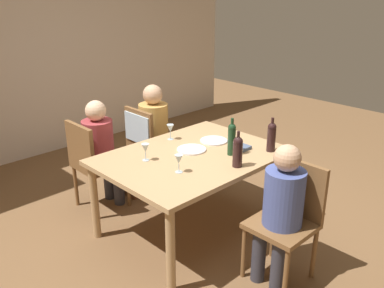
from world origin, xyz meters
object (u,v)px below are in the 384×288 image
wine_bottle_short_olive (238,151)px  dinner_plate_guest_left (214,141)px  wine_glass_centre (145,149)px  chair_far_right (145,138)px  wine_bottle_dark_red (232,138)px  chair_far_left (92,160)px  person_man_bearded (281,205)px  dinner_plate_host (191,149)px  wine_bottle_tall_green (271,136)px  dining_table (192,163)px  wine_glass_near_right (170,129)px  wine_glass_near_left (179,160)px  person_man_guest (101,146)px  person_woman_host (156,128)px  handbag (131,185)px  chair_near (289,213)px

wine_bottle_short_olive → dinner_plate_guest_left: wine_bottle_short_olive is taller
wine_glass_centre → chair_far_right: bearing=52.6°
wine_glass_centre → wine_bottle_dark_red: bearing=-34.2°
chair_far_left → chair_far_right: bearing=90.0°
person_man_bearded → wine_glass_centre: 1.21m
wine_glass_centre → dinner_plate_host: size_ratio=0.57×
chair_far_right → wine_glass_centre: 1.01m
chair_far_right → wine_bottle_tall_green: size_ratio=2.97×
dining_table → dinner_plate_guest_left: dinner_plate_guest_left is taller
chair_far_left → person_man_bearded: 1.96m
dining_table → wine_bottle_dark_red: size_ratio=4.67×
wine_bottle_dark_red → wine_glass_near_right: wine_bottle_dark_red is taller
wine_glass_near_left → wine_glass_near_right: 0.75m
dinner_plate_host → wine_glass_centre: bearing=166.4°
wine_bottle_tall_green → wine_glass_near_left: wine_bottle_tall_green is taller
wine_glass_near_right → dinner_plate_host: wine_glass_near_right is taller
wine_bottle_tall_green → dining_table: bearing=143.0°
person_man_guest → wine_bottle_tall_green: person_man_guest is taller
wine_bottle_dark_red → wine_glass_near_right: (-0.13, 0.65, -0.05)m
wine_bottle_short_olive → wine_glass_near_left: (-0.42, 0.25, -0.03)m
person_man_guest → wine_bottle_tall_green: size_ratio=3.60×
person_man_bearded → dinner_plate_guest_left: size_ratio=4.30×
wine_bottle_dark_red → person_man_bearded: bearing=-110.9°
dining_table → wine_glass_centre: wine_glass_centre is taller
dinner_plate_host → dining_table: bearing=-131.7°
dining_table → wine_bottle_dark_red: 0.41m
person_woman_host → wine_bottle_tall_green: (0.19, -1.38, 0.22)m
handbag → dining_table: bearing=-90.1°
wine_bottle_short_olive → handbag: wine_bottle_short_olive is taller
dining_table → wine_glass_near_right: 0.47m
dining_table → person_man_guest: size_ratio=1.39×
wine_bottle_tall_green → wine_glass_centre: 1.11m
wine_glass_centre → dinner_plate_guest_left: (0.74, -0.09, -0.10)m
person_woman_host → handbag: 0.67m
person_woman_host → wine_glass_near_left: 1.35m
chair_near → person_man_bearded: (-0.11, 0.00, 0.11)m
person_man_bearded → dinner_plate_guest_left: person_man_bearded is taller
dining_table → person_man_bearded: (-0.03, -0.95, -0.02)m
chair_far_left → dinner_plate_guest_left: (0.81, -0.86, 0.22)m
person_man_guest → handbag: person_man_guest is taller
dinner_plate_guest_left → person_man_bearded: bearing=-111.0°
chair_far_right → person_man_guest: 0.55m
wine_glass_near_left → wine_glass_centre: 0.37m
wine_bottle_dark_red → handbag: size_ratio=1.18×
person_man_bearded → dinner_plate_host: (0.10, 1.03, 0.11)m
dinner_plate_host → dinner_plate_guest_left: same height
person_man_guest → wine_glass_near_left: size_ratio=7.48×
dining_table → dinner_plate_host: bearing=48.3°
dinner_plate_host → handbag: 1.09m
wine_bottle_short_olive → dinner_plate_host: size_ratio=1.15×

